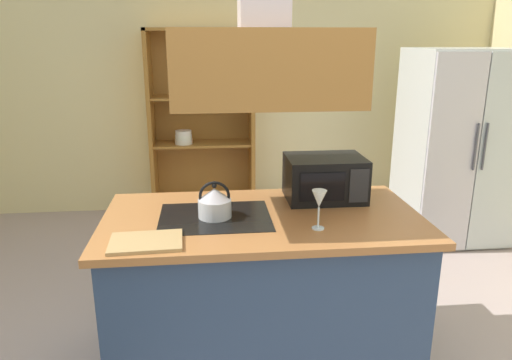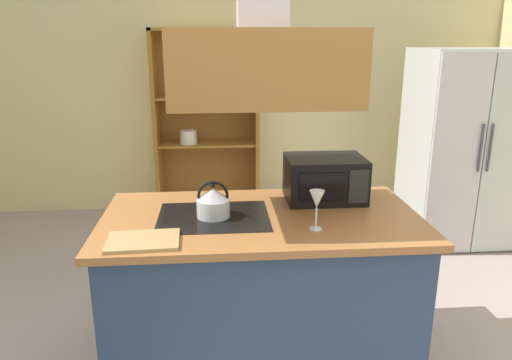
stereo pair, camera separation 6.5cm
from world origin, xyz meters
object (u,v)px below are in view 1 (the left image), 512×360
cutting_board (146,242)px  microwave (325,178)px  dish_cabinet (202,135)px  refrigerator (456,147)px  wine_glass_on_counter (319,201)px  kettle (215,202)px

cutting_board → microwave: microwave is taller
microwave → dish_cabinet: bearing=107.9°
refrigerator → wine_glass_on_counter: bearing=-132.9°
cutting_board → wine_glass_on_counter: bearing=6.6°
kettle → microwave: size_ratio=0.44×
cutting_board → microwave: bearing=29.4°
kettle → cutting_board: 0.47m
refrigerator → dish_cabinet: bearing=158.4°
dish_cabinet → kettle: (0.08, -2.55, 0.13)m
dish_cabinet → kettle: size_ratio=9.57×
cutting_board → wine_glass_on_counter: 0.87m
refrigerator → dish_cabinet: dish_cabinet is taller
kettle → wine_glass_on_counter: 0.57m
kettle → cutting_board: (-0.33, -0.32, -0.08)m
kettle → cutting_board: size_ratio=0.59×
refrigerator → wine_glass_on_counter: size_ratio=8.51×
dish_cabinet → wine_glass_on_counter: (0.60, -2.77, 0.20)m
refrigerator → microwave: bearing=-138.7°
wine_glass_on_counter → cutting_board: bearing=-173.4°
microwave → refrigerator: bearing=41.3°
kettle → wine_glass_on_counter: bearing=-22.7°
refrigerator → kettle: size_ratio=8.68×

